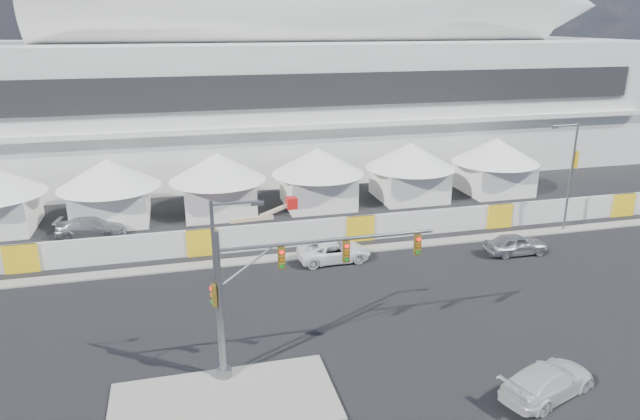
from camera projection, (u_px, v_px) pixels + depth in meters
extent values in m
plane|color=black|center=(335.00, 349.00, 29.65)|extent=(160.00, 160.00, 0.00)
cube|color=gray|center=(224.00, 402.00, 25.47)|extent=(10.00, 5.00, 0.15)
cube|color=gray|center=(533.00, 233.00, 45.76)|extent=(80.00, 1.20, 0.12)
cube|color=silver|center=(306.00, 102.00, 67.91)|extent=(80.00, 24.00, 14.00)
cube|color=black|center=(333.00, 90.00, 55.85)|extent=(68.00, 0.30, 3.20)
cube|color=silver|center=(333.00, 126.00, 56.73)|extent=(72.00, 0.80, 0.50)
cylinder|color=silver|center=(309.00, 6.00, 62.66)|extent=(57.60, 8.40, 8.40)
cylinder|color=silver|center=(327.00, 10.00, 63.26)|extent=(51.60, 6.80, 6.80)
cylinder|color=silver|center=(344.00, 14.00, 63.86)|extent=(45.60, 5.20, 5.20)
cone|color=silver|center=(568.00, 5.00, 70.19)|extent=(8.00, 7.60, 7.60)
cube|color=white|center=(112.00, 204.00, 48.23)|extent=(6.00, 6.00, 3.00)
cone|color=white|center=(108.00, 173.00, 47.38)|extent=(8.40, 8.40, 2.40)
cube|color=white|center=(219.00, 196.00, 50.32)|extent=(6.00, 6.00, 3.00)
cone|color=white|center=(217.00, 167.00, 49.46)|extent=(8.40, 8.40, 2.40)
cube|color=white|center=(318.00, 189.00, 52.40)|extent=(6.00, 6.00, 3.00)
cone|color=white|center=(318.00, 161.00, 51.55)|extent=(8.40, 8.40, 2.40)
cube|color=white|center=(409.00, 183.00, 54.49)|extent=(6.00, 6.00, 3.00)
cone|color=white|center=(410.00, 155.00, 53.64)|extent=(8.40, 8.40, 2.40)
cube|color=white|center=(493.00, 177.00, 56.58)|extent=(6.00, 6.00, 3.00)
cone|color=white|center=(496.00, 150.00, 55.72)|extent=(8.40, 8.40, 2.40)
cube|color=silver|center=(360.00, 228.00, 44.06)|extent=(70.00, 0.25, 2.00)
imported|color=#AFAFB4|center=(516.00, 244.00, 41.51)|extent=(1.98, 4.60, 1.55)
imported|color=white|center=(334.00, 251.00, 40.34)|extent=(2.53, 5.25, 1.44)
imported|color=silver|center=(548.00, 380.00, 25.85)|extent=(3.66, 5.52, 1.48)
imported|color=#A9A8AD|center=(91.00, 227.00, 44.89)|extent=(3.07, 5.58, 1.53)
cylinder|color=gray|center=(221.00, 307.00, 26.01)|extent=(0.25, 0.25, 7.39)
cylinder|color=gray|center=(225.00, 372.00, 27.11)|extent=(0.72, 0.72, 0.40)
cylinder|color=gray|center=(329.00, 240.00, 26.32)|extent=(10.28, 0.16, 0.16)
cube|color=#594714|center=(281.00, 258.00, 26.00)|extent=(0.32, 0.22, 1.05)
cube|color=#594714|center=(346.00, 252.00, 26.71)|extent=(0.32, 0.22, 1.05)
cube|color=#594714|center=(417.00, 244.00, 27.55)|extent=(0.32, 0.22, 1.05)
cube|color=#594714|center=(214.00, 295.00, 25.75)|extent=(0.22, 0.32, 1.05)
cylinder|color=gray|center=(217.00, 291.00, 26.11)|extent=(0.17, 0.17, 8.68)
cylinder|color=gray|center=(235.00, 203.00, 25.05)|extent=(2.12, 0.12, 0.12)
cube|color=gray|center=(257.00, 203.00, 25.30)|extent=(0.58, 0.24, 0.14)
cylinder|color=slate|center=(570.00, 178.00, 45.02)|extent=(0.18, 0.18, 8.85)
cylinder|color=slate|center=(566.00, 125.00, 43.43)|extent=(2.16, 0.12, 0.12)
cube|color=slate|center=(554.00, 127.00, 43.23)|extent=(0.59, 0.25, 0.15)
cube|color=yellow|center=(576.00, 160.00, 44.61)|extent=(0.03, 0.59, 1.38)
cube|color=red|center=(239.00, 236.00, 43.87)|extent=(3.27, 1.62, 0.97)
cube|color=beige|center=(252.00, 219.00, 43.71)|extent=(3.37, 0.53, 0.31)
cube|color=beige|center=(277.00, 211.00, 43.99)|extent=(2.62, 0.44, 1.07)
cube|color=red|center=(292.00, 204.00, 44.14)|extent=(0.85, 0.85, 0.88)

